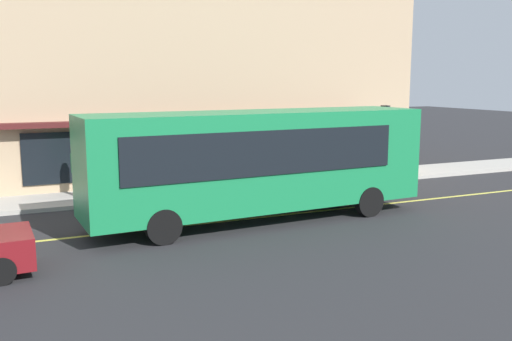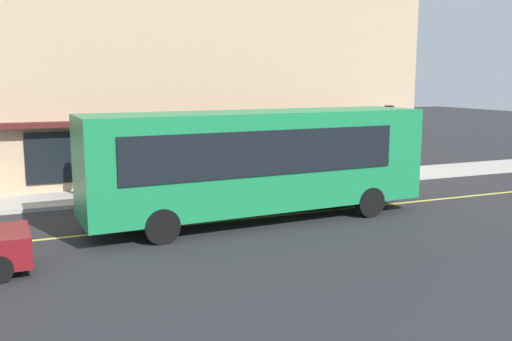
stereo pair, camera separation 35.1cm
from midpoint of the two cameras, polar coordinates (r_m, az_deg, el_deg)
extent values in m
plane|color=#28282B|center=(17.89, -4.40, -5.25)|extent=(120.00, 120.00, 0.00)
cube|color=#B2ADA3|center=(22.48, -8.59, -2.14)|extent=(80.00, 2.65, 0.15)
cube|color=#D8D14C|center=(17.89, -4.40, -5.24)|extent=(36.00, 0.16, 0.01)
cube|color=tan|center=(28.73, -10.06, 9.42)|extent=(22.51, 10.57, 9.27)
cube|color=#4C1919|center=(23.46, -6.70, 5.09)|extent=(15.75, 0.70, 0.20)
cube|color=black|center=(23.79, -6.79, 2.00)|extent=(13.50, 0.08, 2.00)
cube|color=#197F47|center=(17.61, -0.28, 1.18)|extent=(11.12, 3.11, 3.00)
cube|color=black|center=(20.58, 13.42, 3.10)|extent=(0.24, 2.10, 1.80)
cube|color=black|center=(18.58, -2.87, 2.71)|extent=(8.79, 0.55, 1.32)
cube|color=black|center=(16.31, 0.78, 1.81)|extent=(8.79, 0.55, 1.32)
cube|color=#0CF259|center=(20.55, 13.67, 5.58)|extent=(0.19, 1.90, 0.36)
cube|color=#2D2D33|center=(20.87, 13.47, -1.28)|extent=(0.29, 2.41, 0.40)
cylinder|color=black|center=(20.59, 7.09, -1.95)|extent=(1.02, 0.36, 1.00)
cylinder|color=black|center=(18.80, 10.94, -3.12)|extent=(1.02, 0.36, 1.00)
cylinder|color=black|center=(17.71, -12.21, -3.93)|extent=(1.02, 0.36, 1.00)
cylinder|color=black|center=(15.59, -10.06, -5.65)|extent=(1.02, 0.36, 1.00)
cylinder|color=#2D2D33|center=(25.52, 12.83, 2.89)|extent=(0.12, 0.12, 3.20)
cube|color=black|center=(25.59, 12.65, 5.50)|extent=(0.30, 0.30, 0.90)
sphere|color=red|center=(25.71, 12.45, 6.12)|extent=(0.18, 0.18, 0.18)
sphere|color=orange|center=(25.72, 12.43, 5.52)|extent=(0.18, 0.18, 0.18)
sphere|color=green|center=(25.74, 12.41, 4.92)|extent=(0.18, 0.18, 0.18)
cylinder|color=black|center=(13.74, -25.25, -9.25)|extent=(0.65, 0.25, 0.64)
cylinder|color=black|center=(22.07, -18.28, -1.33)|extent=(0.18, 0.18, 0.90)
cylinder|color=#26723F|center=(21.94, -18.39, 0.75)|extent=(0.34, 0.34, 0.71)
sphere|color=tan|center=(21.88, -18.45, 2.00)|extent=(0.25, 0.25, 0.25)
cylinder|color=black|center=(22.12, -3.74, -0.98)|extent=(0.18, 0.18, 0.81)
cylinder|color=#3F3F47|center=(22.00, -3.76, 0.88)|extent=(0.34, 0.34, 0.64)
sphere|color=tan|center=(21.94, -3.77, 2.01)|extent=(0.23, 0.23, 0.23)
camera|label=1|loc=(0.18, -90.56, -0.09)|focal=39.19mm
camera|label=2|loc=(0.18, 89.44, 0.09)|focal=39.19mm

